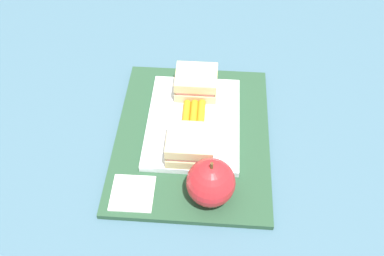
{
  "coord_description": "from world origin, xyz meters",
  "views": [
    {
      "loc": [
        0.52,
        0.04,
        0.63
      ],
      "look_at": [
        0.01,
        0.0,
        0.04
      ],
      "focal_mm": 41.32,
      "sensor_mm": 36.0,
      "label": 1
    }
  ],
  "objects_px": {
    "sandwich_half_left": "(196,83)",
    "carrot_sticks_bundle": "(193,117)",
    "apple": "(211,182)",
    "food_tray": "(193,122)",
    "sandwich_half_right": "(190,145)",
    "paper_napkin": "(133,193)"
  },
  "relations": [
    {
      "from": "sandwich_half_left",
      "to": "carrot_sticks_bundle",
      "type": "height_order",
      "value": "sandwich_half_left"
    },
    {
      "from": "carrot_sticks_bundle",
      "to": "apple",
      "type": "relative_size",
      "value": 0.86
    },
    {
      "from": "carrot_sticks_bundle",
      "to": "apple",
      "type": "bearing_deg",
      "value": 13.83
    },
    {
      "from": "food_tray",
      "to": "apple",
      "type": "relative_size",
      "value": 2.57
    },
    {
      "from": "sandwich_half_right",
      "to": "paper_napkin",
      "type": "relative_size",
      "value": 1.14
    },
    {
      "from": "food_tray",
      "to": "sandwich_half_left",
      "type": "relative_size",
      "value": 2.88
    },
    {
      "from": "food_tray",
      "to": "sandwich_half_right",
      "type": "relative_size",
      "value": 2.88
    },
    {
      "from": "food_tray",
      "to": "apple",
      "type": "xyz_separation_m",
      "value": [
        0.16,
        0.04,
        0.03
      ]
    },
    {
      "from": "sandwich_half_left",
      "to": "sandwich_half_right",
      "type": "distance_m",
      "value": 0.16
    },
    {
      "from": "sandwich_half_left",
      "to": "sandwich_half_right",
      "type": "xyz_separation_m",
      "value": [
        0.16,
        0.0,
        0.0
      ]
    },
    {
      "from": "food_tray",
      "to": "apple",
      "type": "distance_m",
      "value": 0.16
    },
    {
      "from": "sandwich_half_right",
      "to": "apple",
      "type": "bearing_deg",
      "value": 26.14
    },
    {
      "from": "paper_napkin",
      "to": "sandwich_half_right",
      "type": "bearing_deg",
      "value": 132.55
    },
    {
      "from": "sandwich_half_right",
      "to": "apple",
      "type": "relative_size",
      "value": 0.89
    },
    {
      "from": "food_tray",
      "to": "sandwich_half_left",
      "type": "bearing_deg",
      "value": 180.0
    },
    {
      "from": "apple",
      "to": "carrot_sticks_bundle",
      "type": "bearing_deg",
      "value": -166.17
    },
    {
      "from": "food_tray",
      "to": "paper_napkin",
      "type": "height_order",
      "value": "food_tray"
    },
    {
      "from": "sandwich_half_right",
      "to": "carrot_sticks_bundle",
      "type": "distance_m",
      "value": 0.08
    },
    {
      "from": "carrot_sticks_bundle",
      "to": "paper_napkin",
      "type": "relative_size",
      "value": 1.1
    },
    {
      "from": "food_tray",
      "to": "sandwich_half_right",
      "type": "xyz_separation_m",
      "value": [
        0.08,
        0.0,
        0.03
      ]
    },
    {
      "from": "sandwich_half_left",
      "to": "sandwich_half_right",
      "type": "bearing_deg",
      "value": 0.0
    },
    {
      "from": "sandwich_half_left",
      "to": "paper_napkin",
      "type": "xyz_separation_m",
      "value": [
        0.24,
        -0.09,
        -0.03
      ]
    }
  ]
}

